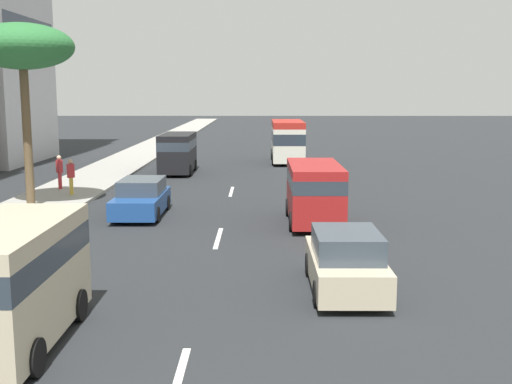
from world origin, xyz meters
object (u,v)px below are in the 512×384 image
Objects in this scene: van_second at (9,277)px; van_third at (314,190)px; van_fifth at (178,151)px; palm_tree at (22,48)px; car_fourth at (346,262)px; car_sixth at (141,198)px; pedestrian_by_tree at (71,175)px; minibus_lead at (288,140)px; pedestrian_near_lamp at (60,170)px.

van_second is 0.97× the size of van_third.
palm_tree is at bearing -21.20° from van_fifth.
van_fifth is (23.85, 7.42, 0.67)m from car_fourth.
pedestrian_by_tree is (4.43, 4.25, 0.39)m from car_sixth.
minibus_lead is at bearing 19.38° from pedestrian_by_tree.
pedestrian_by_tree reaches higher than car_fourth.
minibus_lead is 9.61m from van_fifth.
van_third is at bearing -102.98° from palm_tree.
palm_tree reaches higher than car_sixth.
minibus_lead reaches higher than van_third.
minibus_lead is 21.34m from car_sixth.
palm_tree is at bearing -140.50° from pedestrian_by_tree.
car_fourth is (-30.18, -0.19, -0.90)m from minibus_lead.
van_fifth is at bearing 17.28° from car_fourth.
palm_tree is at bearing -161.51° from van_second.
van_third is 13.70m from palm_tree.
minibus_lead is at bearing 0.29° from van_third.
van_fifth is 1.11× the size of car_sixth.
van_second reaches higher than van_third.
van_third is 0.62× the size of palm_tree.
car_sixth is at bearing -104.30° from palm_tree.
van_second is at bearing -161.51° from palm_tree.
van_third is at bearing 77.98° from car_sixth.
minibus_lead is 1.42× the size of car_sixth.
palm_tree is at bearing 77.02° from van_third.
minibus_lead is 18.57m from pedestrian_near_lamp.
pedestrian_near_lamp is (6.29, 5.39, 0.39)m from car_sixth.
pedestrian_by_tree is at bearing -15.39° from palm_tree.
pedestrian_near_lamp is at bearing 3.19° from palm_tree.
pedestrian_near_lamp is at bearing 86.32° from pedestrian_by_tree.
van_second is at bearing -0.43° from car_sixth.
palm_tree is at bearing 147.34° from minibus_lead.
palm_tree is (1.30, 5.11, 6.21)m from car_sixth.
minibus_lead is 23.00m from palm_tree.
van_second is 1.06× the size of car_sixth.
van_fifth is at bearing 25.57° from van_third.
pedestrian_by_tree reaches higher than pedestrian_near_lamp.
palm_tree reaches higher than van_second.
pedestrian_near_lamp is at bearing -165.18° from van_second.
car_sixth is 8.29m from pedestrian_near_lamp.
minibus_lead is 0.81× the size of palm_tree.
pedestrian_by_tree is (-1.86, -1.14, 0.00)m from pedestrian_near_lamp.
van_fifth is (15.32, 7.33, 0.09)m from van_third.
van_third is at bearing 13.19° from pedestrian_near_lamp.
van_second reaches higher than car_sixth.
pedestrian_by_tree is at bearing -23.04° from van_fifth.
pedestrian_by_tree is (-9.39, 3.99, -0.31)m from van_fifth.
van_second is at bearing 0.32° from van_fifth.
car_sixth is at bearing 160.92° from minibus_lead.
pedestrian_near_lamp is (7.80, 12.46, -0.22)m from van_third.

